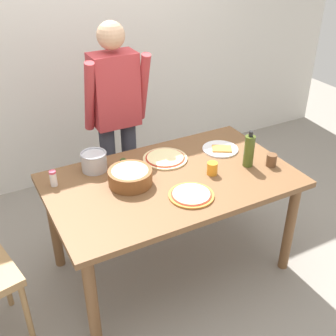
{
  "coord_description": "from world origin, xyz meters",
  "views": [
    {
      "loc": [
        -1.12,
        -2.04,
        2.22
      ],
      "look_at": [
        0.0,
        0.05,
        0.81
      ],
      "focal_mm": 45.27,
      "sensor_mm": 36.0,
      "label": 1
    }
  ],
  "objects": [
    {
      "name": "olive_oil_bottle",
      "position": [
        0.54,
        -0.1,
        0.87
      ],
      "size": [
        0.07,
        0.07,
        0.26
      ],
      "color": "#47561E",
      "rests_on": "dining_table"
    },
    {
      "name": "pizza_cooked_on_tray",
      "position": [
        0.01,
        -0.24,
        0.77
      ],
      "size": [
        0.28,
        0.28,
        0.02
      ],
      "color": "#C67A33",
      "rests_on": "dining_table"
    },
    {
      "name": "pizza_raw_on_board",
      "position": [
        0.08,
        0.24,
        0.77
      ],
      "size": [
        0.31,
        0.31,
        0.02
      ],
      "color": "beige",
      "rests_on": "dining_table"
    },
    {
      "name": "avocado",
      "position": [
        -0.22,
        0.28,
        0.8
      ],
      "size": [
        0.06,
        0.06,
        0.07
      ],
      "primitive_type": "ellipsoid",
      "color": "#2D4219",
      "rests_on": "dining_table"
    },
    {
      "name": "popcorn_bowl",
      "position": [
        -0.26,
        0.06,
        0.82
      ],
      "size": [
        0.28,
        0.28,
        0.11
      ],
      "color": "brown",
      "rests_on": "dining_table"
    },
    {
      "name": "dining_table",
      "position": [
        0.0,
        0.0,
        0.67
      ],
      "size": [
        1.6,
        0.96,
        0.76
      ],
      "color": "brown",
      "rests_on": "ground"
    },
    {
      "name": "plate_with_slice",
      "position": [
        0.5,
        0.17,
        0.77
      ],
      "size": [
        0.26,
        0.26,
        0.02
      ],
      "color": "white",
      "rests_on": "dining_table"
    },
    {
      "name": "person_cook",
      "position": [
        -0.07,
        0.76,
        0.94
      ],
      "size": [
        0.49,
        0.25,
        1.62
      ],
      "color": "#2D2D38",
      "rests_on": "ground"
    },
    {
      "name": "cup_orange",
      "position": [
        0.26,
        -0.08,
        0.8
      ],
      "size": [
        0.07,
        0.07,
        0.08
      ],
      "primitive_type": "cylinder",
      "color": "orange",
      "rests_on": "dining_table"
    },
    {
      "name": "salt_shaker",
      "position": [
        -0.7,
        0.27,
        0.81
      ],
      "size": [
        0.04,
        0.04,
        0.11
      ],
      "color": "white",
      "rests_on": "dining_table"
    },
    {
      "name": "steel_pot",
      "position": [
        -0.4,
        0.34,
        0.83
      ],
      "size": [
        0.17,
        0.17,
        0.13
      ],
      "color": "#B7B7BC",
      "rests_on": "dining_table"
    },
    {
      "name": "cup_small_brown",
      "position": [
        0.68,
        -0.18,
        0.8
      ],
      "size": [
        0.07,
        0.07,
        0.08
      ],
      "primitive_type": "cylinder",
      "color": "brown",
      "rests_on": "dining_table"
    },
    {
      "name": "ground",
      "position": [
        0.0,
        0.0,
        0.0
      ],
      "size": [
        8.0,
        8.0,
        0.0
      ],
      "primitive_type": "plane",
      "color": "gray"
    },
    {
      "name": "wall_back",
      "position": [
        0.0,
        1.6,
        1.3
      ],
      "size": [
        5.6,
        0.1,
        2.6
      ],
      "primitive_type": "cube",
      "color": "silver",
      "rests_on": "ground"
    }
  ]
}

